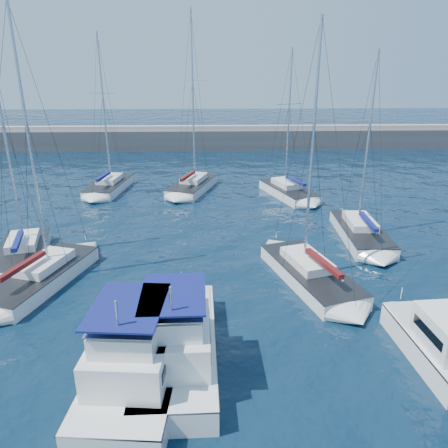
{
  "coord_description": "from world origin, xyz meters",
  "views": [
    {
      "loc": [
        0.3,
        -17.99,
        13.32
      ],
      "look_at": [
        1.12,
        9.22,
        3.0
      ],
      "focal_mm": 35.0,
      "sensor_mm": 36.0,
      "label": 1
    }
  ],
  "objects_px": {
    "motor_yacht_stbd_outer": "(438,345)",
    "sailboat_mid_a": "(24,252)",
    "sailboat_back_b": "(193,185)",
    "sailboat_back_a": "(109,186)",
    "sailboat_mid_e": "(361,232)",
    "sailboat_mid_b": "(42,276)",
    "sailboat_back_c": "(288,191)",
    "sailboat_mid_d": "(310,273)",
    "motor_yacht_stbd_inner": "(177,343)",
    "motor_yacht_port_inner": "(139,356)"
  },
  "relations": [
    {
      "from": "motor_yacht_stbd_outer",
      "to": "sailboat_mid_a",
      "type": "height_order",
      "value": "sailboat_mid_a"
    },
    {
      "from": "sailboat_back_b",
      "to": "sailboat_back_a",
      "type": "bearing_deg",
      "value": -162.06
    },
    {
      "from": "motor_yacht_stbd_outer",
      "to": "sailboat_mid_e",
      "type": "height_order",
      "value": "sailboat_mid_e"
    },
    {
      "from": "motor_yacht_stbd_outer",
      "to": "sailboat_mid_e",
      "type": "bearing_deg",
      "value": 81.07
    },
    {
      "from": "sailboat_back_a",
      "to": "sailboat_mid_a",
      "type": "bearing_deg",
      "value": -89.55
    },
    {
      "from": "motor_yacht_stbd_outer",
      "to": "sailboat_mid_b",
      "type": "relative_size",
      "value": 0.39
    },
    {
      "from": "sailboat_back_b",
      "to": "motor_yacht_stbd_outer",
      "type": "bearing_deg",
      "value": -48.71
    },
    {
      "from": "sailboat_mid_a",
      "to": "sailboat_mid_e",
      "type": "distance_m",
      "value": 25.26
    },
    {
      "from": "sailboat_back_c",
      "to": "sailboat_back_b",
      "type": "bearing_deg",
      "value": 147.32
    },
    {
      "from": "motor_yacht_stbd_outer",
      "to": "sailboat_mid_d",
      "type": "xyz_separation_m",
      "value": [
        -4.17,
        8.12,
        -0.42
      ]
    },
    {
      "from": "motor_yacht_stbd_inner",
      "to": "sailboat_back_c",
      "type": "bearing_deg",
      "value": 68.63
    },
    {
      "from": "sailboat_mid_a",
      "to": "sailboat_back_c",
      "type": "height_order",
      "value": "sailboat_mid_a"
    },
    {
      "from": "motor_yacht_stbd_outer",
      "to": "sailboat_mid_d",
      "type": "height_order",
      "value": "sailboat_mid_d"
    },
    {
      "from": "motor_yacht_port_inner",
      "to": "sailboat_back_b",
      "type": "height_order",
      "value": "sailboat_back_b"
    },
    {
      "from": "sailboat_mid_b",
      "to": "sailboat_back_c",
      "type": "height_order",
      "value": "sailboat_mid_b"
    },
    {
      "from": "motor_yacht_port_inner",
      "to": "sailboat_mid_e",
      "type": "xyz_separation_m",
      "value": [
        15.01,
        15.71,
        -0.62
      ]
    },
    {
      "from": "sailboat_mid_e",
      "to": "motor_yacht_port_inner",
      "type": "bearing_deg",
      "value": -131.53
    },
    {
      "from": "motor_yacht_port_inner",
      "to": "sailboat_mid_a",
      "type": "distance_m",
      "value": 16.09
    },
    {
      "from": "sailboat_mid_b",
      "to": "sailboat_back_c",
      "type": "relative_size",
      "value": 1.13
    },
    {
      "from": "sailboat_mid_a",
      "to": "sailboat_back_c",
      "type": "distance_m",
      "value": 25.86
    },
    {
      "from": "motor_yacht_port_inner",
      "to": "sailboat_back_a",
      "type": "bearing_deg",
      "value": 109.43
    },
    {
      "from": "motor_yacht_stbd_outer",
      "to": "sailboat_back_a",
      "type": "height_order",
      "value": "sailboat_back_a"
    },
    {
      "from": "sailboat_back_a",
      "to": "motor_yacht_stbd_outer",
      "type": "bearing_deg",
      "value": -45.43
    },
    {
      "from": "motor_yacht_port_inner",
      "to": "sailboat_mid_b",
      "type": "distance_m",
      "value": 11.64
    },
    {
      "from": "motor_yacht_port_inner",
      "to": "sailboat_back_c",
      "type": "height_order",
      "value": "sailboat_back_c"
    },
    {
      "from": "sailboat_mid_d",
      "to": "sailboat_back_a",
      "type": "bearing_deg",
      "value": 112.81
    },
    {
      "from": "sailboat_mid_b",
      "to": "sailboat_mid_e",
      "type": "xyz_separation_m",
      "value": [
        22.5,
        6.82,
        -0.03
      ]
    },
    {
      "from": "sailboat_mid_d",
      "to": "sailboat_back_b",
      "type": "bearing_deg",
      "value": 94.83
    },
    {
      "from": "sailboat_back_a",
      "to": "sailboat_back_b",
      "type": "height_order",
      "value": "sailboat_back_b"
    },
    {
      "from": "sailboat_mid_b",
      "to": "motor_yacht_port_inner",
      "type": "bearing_deg",
      "value": -32.57
    },
    {
      "from": "motor_yacht_port_inner",
      "to": "motor_yacht_stbd_inner",
      "type": "bearing_deg",
      "value": 33.39
    },
    {
      "from": "sailboat_mid_a",
      "to": "sailboat_mid_d",
      "type": "xyz_separation_m",
      "value": [
        19.52,
        -3.79,
        -0.01
      ]
    },
    {
      "from": "sailboat_mid_e",
      "to": "sailboat_back_b",
      "type": "relative_size",
      "value": 0.79
    },
    {
      "from": "motor_yacht_stbd_outer",
      "to": "sailboat_back_b",
      "type": "bearing_deg",
      "value": 109.48
    },
    {
      "from": "motor_yacht_port_inner",
      "to": "sailboat_mid_d",
      "type": "relative_size",
      "value": 0.64
    },
    {
      "from": "motor_yacht_port_inner",
      "to": "motor_yacht_stbd_inner",
      "type": "distance_m",
      "value": 1.84
    },
    {
      "from": "sailboat_mid_e",
      "to": "sailboat_mid_a",
      "type": "bearing_deg",
      "value": -170.66
    },
    {
      "from": "sailboat_back_c",
      "to": "motor_yacht_port_inner",
      "type": "bearing_deg",
      "value": -131.94
    },
    {
      "from": "motor_yacht_stbd_outer",
      "to": "sailboat_back_a",
      "type": "bearing_deg",
      "value": 122.72
    },
    {
      "from": "motor_yacht_stbd_outer",
      "to": "motor_yacht_stbd_inner",
      "type": "bearing_deg",
      "value": 175.14
    },
    {
      "from": "sailboat_mid_b",
      "to": "motor_yacht_stbd_outer",
      "type": "bearing_deg",
      "value": -3.98
    },
    {
      "from": "sailboat_mid_d",
      "to": "sailboat_back_a",
      "type": "relative_size",
      "value": 0.98
    },
    {
      "from": "sailboat_mid_e",
      "to": "sailboat_back_b",
      "type": "distance_m",
      "value": 19.56
    },
    {
      "from": "sailboat_mid_a",
      "to": "sailboat_mid_e",
      "type": "xyz_separation_m",
      "value": [
        25.06,
        3.15,
        -0.03
      ]
    },
    {
      "from": "sailboat_back_a",
      "to": "sailboat_mid_b",
      "type": "bearing_deg",
      "value": -81.15
    },
    {
      "from": "motor_yacht_port_inner",
      "to": "motor_yacht_stbd_inner",
      "type": "height_order",
      "value": "same"
    },
    {
      "from": "sailboat_mid_d",
      "to": "sailboat_back_c",
      "type": "relative_size",
      "value": 1.08
    },
    {
      "from": "sailboat_mid_e",
      "to": "sailboat_back_a",
      "type": "height_order",
      "value": "sailboat_back_a"
    },
    {
      "from": "sailboat_mid_b",
      "to": "sailboat_back_a",
      "type": "bearing_deg",
      "value": 108.08
    },
    {
      "from": "motor_yacht_port_inner",
      "to": "sailboat_back_c",
      "type": "distance_m",
      "value": 29.48
    }
  ]
}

